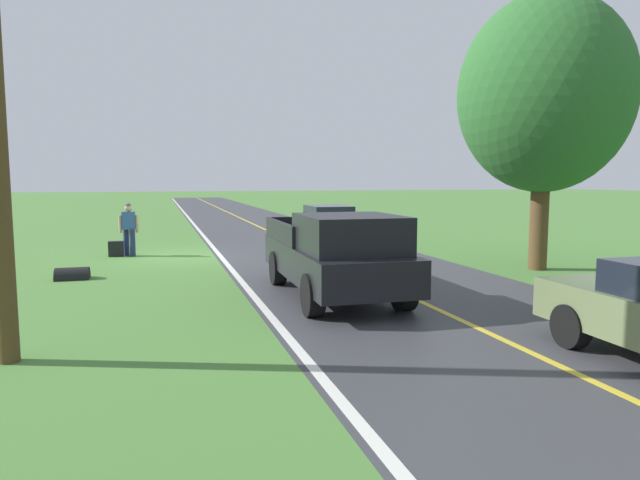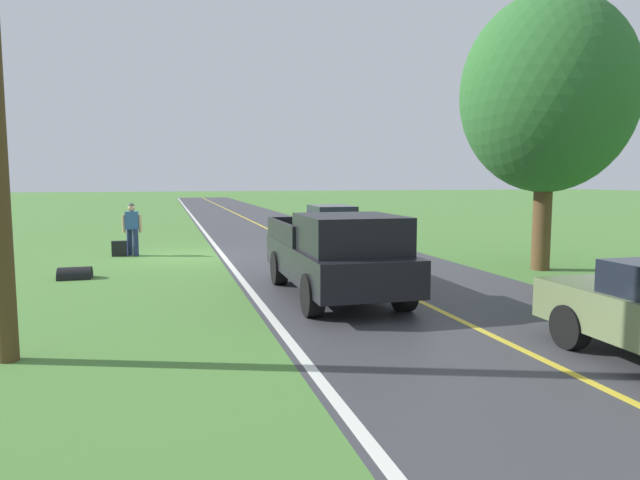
# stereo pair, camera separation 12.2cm
# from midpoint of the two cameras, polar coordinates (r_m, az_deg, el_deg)

# --- Properties ---
(ground_plane) EXTENTS (200.00, 200.00, 0.00)m
(ground_plane) POSITION_cam_midpoint_polar(r_m,az_deg,el_deg) (18.99, -13.84, -1.60)
(ground_plane) COLOR #4C7F38
(road_surface) EXTENTS (6.80, 120.00, 0.00)m
(road_surface) POSITION_cam_midpoint_polar(r_m,az_deg,el_deg) (19.65, -1.00, -1.15)
(road_surface) COLOR #3D3D42
(road_surface) RESTS_ON ground
(lane_edge_line) EXTENTS (0.16, 117.60, 0.00)m
(lane_edge_line) POSITION_cam_midpoint_polar(r_m,az_deg,el_deg) (19.07, -10.38, -1.47)
(lane_edge_line) COLOR silver
(lane_edge_line) RESTS_ON ground
(lane_centre_line) EXTENTS (0.14, 117.60, 0.00)m
(lane_centre_line) POSITION_cam_midpoint_polar(r_m,az_deg,el_deg) (19.65, -1.00, -1.14)
(lane_centre_line) COLOR gold
(lane_centre_line) RESTS_ON ground
(hitchhiker_walking) EXTENTS (0.62, 0.53, 1.75)m
(hitchhiker_walking) POSITION_cam_midpoint_polar(r_m,az_deg,el_deg) (19.45, -19.01, 1.33)
(hitchhiker_walking) COLOR navy
(hitchhiker_walking) RESTS_ON ground
(suitcase_carried) EXTENTS (0.47, 0.23, 0.51)m
(suitcase_carried) POSITION_cam_midpoint_polar(r_m,az_deg,el_deg) (19.50, -20.18, -0.85)
(suitcase_carried) COLOR black
(suitcase_carried) RESTS_ON ground
(pickup_truck_passing) EXTENTS (2.15, 5.43, 1.82)m
(pickup_truck_passing) POSITION_cam_midpoint_polar(r_m,az_deg,el_deg) (11.83, 1.44, -1.33)
(pickup_truck_passing) COLOR black
(pickup_truck_passing) RESTS_ON ground
(tree_far_side_near) EXTENTS (4.63, 4.63, 7.48)m
(tree_far_side_near) POSITION_cam_midpoint_polar(r_m,az_deg,el_deg) (16.83, 21.63, 13.57)
(tree_far_side_near) COLOR brown
(tree_far_side_near) RESTS_ON ground
(sedan_near_oncoming) EXTENTS (2.03, 4.45, 1.41)m
(sedan_near_oncoming) POSITION_cam_midpoint_polar(r_m,az_deg,el_deg) (23.87, 0.60, 1.97)
(sedan_near_oncoming) COLOR silver
(sedan_near_oncoming) RESTS_ON ground
(drainage_culvert) EXTENTS (0.80, 0.60, 0.60)m
(drainage_culvert) POSITION_cam_midpoint_polar(r_m,az_deg,el_deg) (15.56, -24.04, -3.65)
(drainage_culvert) COLOR black
(drainage_culvert) RESTS_ON ground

